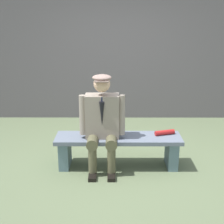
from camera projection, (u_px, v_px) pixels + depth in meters
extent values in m
plane|color=#5B6849|center=(118.00, 166.00, 4.39)|extent=(30.00, 30.00, 0.00)
cube|color=slate|center=(118.00, 138.00, 4.27)|extent=(1.72, 0.43, 0.05)
cube|color=slate|center=(172.00, 153.00, 4.33)|extent=(0.13, 0.36, 0.39)
cube|color=slate|center=(65.00, 153.00, 4.33)|extent=(0.13, 0.36, 0.39)
cube|color=gray|center=(102.00, 116.00, 4.17)|extent=(0.45, 0.24, 0.59)
cylinder|color=#1E2338|center=(102.00, 97.00, 4.09)|extent=(0.25, 0.25, 0.06)
cone|color=black|center=(102.00, 114.00, 4.03)|extent=(0.07, 0.07, 0.32)
sphere|color=#DBAD8C|center=(102.00, 84.00, 4.02)|extent=(0.22, 0.22, 0.22)
ellipsoid|color=gray|center=(102.00, 78.00, 4.00)|extent=(0.25, 0.25, 0.08)
cube|color=gray|center=(102.00, 81.00, 3.91)|extent=(0.18, 0.10, 0.02)
cylinder|color=brown|center=(111.00, 140.00, 4.12)|extent=(0.15, 0.39, 0.15)
cylinder|color=brown|center=(111.00, 160.00, 4.06)|extent=(0.11, 0.11, 0.45)
cube|color=black|center=(111.00, 176.00, 4.06)|extent=(0.10, 0.24, 0.05)
cylinder|color=gray|center=(121.00, 115.00, 4.13)|extent=(0.10, 0.16, 0.54)
cylinder|color=brown|center=(93.00, 140.00, 4.13)|extent=(0.15, 0.39, 0.15)
cylinder|color=brown|center=(93.00, 160.00, 4.06)|extent=(0.11, 0.11, 0.45)
cube|color=black|center=(93.00, 176.00, 4.06)|extent=(0.10, 0.24, 0.05)
cylinder|color=gray|center=(83.00, 115.00, 4.13)|extent=(0.10, 0.12, 0.54)
cylinder|color=#B21E1E|center=(165.00, 132.00, 4.31)|extent=(0.29, 0.14, 0.07)
cube|color=#605A5E|center=(117.00, 58.00, 6.21)|extent=(12.00, 0.24, 2.44)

